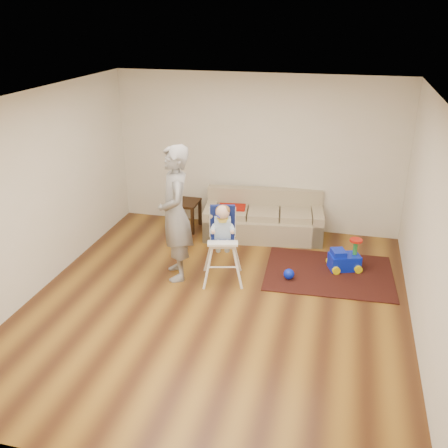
% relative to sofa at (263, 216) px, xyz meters
% --- Properties ---
extents(ground, '(5.50, 5.50, 0.00)m').
position_rel_sofa_xyz_m(ground, '(-0.22, -2.30, -0.39)').
color(ground, '#472612').
rests_on(ground, ground).
extents(room_envelope, '(5.04, 5.52, 2.72)m').
position_rel_sofa_xyz_m(room_envelope, '(-0.22, -1.77, 1.49)').
color(room_envelope, '#EBE7CD').
rests_on(room_envelope, ground).
extents(sofa, '(2.09, 1.07, 0.77)m').
position_rel_sofa_xyz_m(sofa, '(0.00, 0.00, 0.00)').
color(sofa, tan).
rests_on(sofa, ground).
extents(side_table, '(0.51, 0.51, 0.51)m').
position_rel_sofa_xyz_m(side_table, '(-1.43, 0.01, -0.13)').
color(side_table, black).
rests_on(side_table, ground).
extents(area_rug, '(1.94, 1.49, 0.01)m').
position_rel_sofa_xyz_m(area_rug, '(1.19, -1.08, -0.38)').
color(area_rug, black).
rests_on(area_rug, ground).
extents(ride_on_toy, '(0.53, 0.45, 0.49)m').
position_rel_sofa_xyz_m(ride_on_toy, '(1.40, -0.90, -0.13)').
color(ride_on_toy, '#0B22DF').
rests_on(ride_on_toy, area_rug).
extents(toy_ball, '(0.16, 0.16, 0.16)m').
position_rel_sofa_xyz_m(toy_ball, '(0.63, -1.41, -0.29)').
color(toy_ball, '#0B22DF').
rests_on(toy_ball, area_rug).
extents(high_chair, '(0.66, 0.66, 1.17)m').
position_rel_sofa_xyz_m(high_chair, '(-0.30, -1.64, 0.17)').
color(high_chair, white).
rests_on(high_chair, ground).
extents(adult, '(0.73, 0.85, 1.97)m').
position_rel_sofa_xyz_m(adult, '(-0.98, -1.68, 0.60)').
color(adult, gray).
rests_on(adult, ground).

